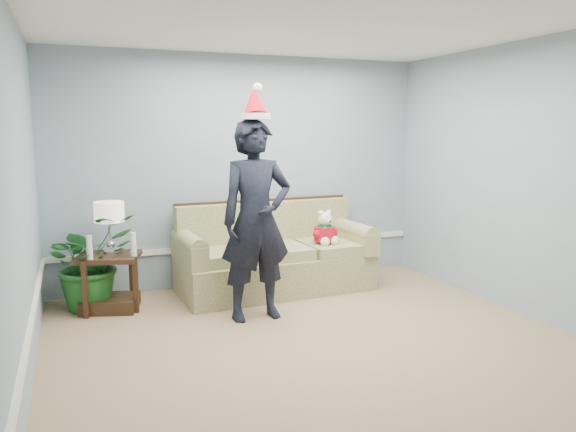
{
  "coord_description": "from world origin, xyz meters",
  "views": [
    {
      "loc": [
        -1.91,
        -3.9,
        1.83
      ],
      "look_at": [
        0.21,
        1.55,
        0.93
      ],
      "focal_mm": 35.0,
      "sensor_mm": 36.0,
      "label": 1
    }
  ],
  "objects_px": {
    "sofa": "(274,259)",
    "teddy_bear": "(325,232)",
    "houseplant": "(90,261)",
    "side_table": "(110,288)",
    "table_lamp": "(109,214)",
    "man": "(256,220)"
  },
  "relations": [
    {
      "from": "sofa",
      "to": "man",
      "type": "distance_m",
      "value": 1.17
    },
    {
      "from": "side_table",
      "to": "houseplant",
      "type": "xyz_separation_m",
      "value": [
        -0.18,
        0.14,
        0.27
      ]
    },
    {
      "from": "sofa",
      "to": "houseplant",
      "type": "distance_m",
      "value": 2.0
    },
    {
      "from": "side_table",
      "to": "table_lamp",
      "type": "distance_m",
      "value": 0.76
    },
    {
      "from": "man",
      "to": "teddy_bear",
      "type": "xyz_separation_m",
      "value": [
        1.05,
        0.69,
        -0.29
      ]
    },
    {
      "from": "sofa",
      "to": "table_lamp",
      "type": "relative_size",
      "value": 4.14
    },
    {
      "from": "side_table",
      "to": "teddy_bear",
      "type": "height_order",
      "value": "teddy_bear"
    },
    {
      "from": "man",
      "to": "teddy_bear",
      "type": "distance_m",
      "value": 1.29
    },
    {
      "from": "sofa",
      "to": "man",
      "type": "height_order",
      "value": "man"
    },
    {
      "from": "sofa",
      "to": "teddy_bear",
      "type": "distance_m",
      "value": 0.67
    },
    {
      "from": "side_table",
      "to": "houseplant",
      "type": "distance_m",
      "value": 0.35
    },
    {
      "from": "side_table",
      "to": "table_lamp",
      "type": "relative_size",
      "value": 1.34
    },
    {
      "from": "teddy_bear",
      "to": "sofa",
      "type": "bearing_deg",
      "value": 151.56
    },
    {
      "from": "man",
      "to": "teddy_bear",
      "type": "bearing_deg",
      "value": 30.66
    },
    {
      "from": "table_lamp",
      "to": "houseplant",
      "type": "distance_m",
      "value": 0.54
    },
    {
      "from": "sofa",
      "to": "teddy_bear",
      "type": "height_order",
      "value": "sofa"
    },
    {
      "from": "sofa",
      "to": "side_table",
      "type": "height_order",
      "value": "sofa"
    },
    {
      "from": "sofa",
      "to": "houseplant",
      "type": "bearing_deg",
      "value": 175.75
    },
    {
      "from": "man",
      "to": "sofa",
      "type": "bearing_deg",
      "value": 58.31
    },
    {
      "from": "houseplant",
      "to": "teddy_bear",
      "type": "height_order",
      "value": "houseplant"
    },
    {
      "from": "man",
      "to": "teddy_bear",
      "type": "relative_size",
      "value": 4.85
    },
    {
      "from": "side_table",
      "to": "teddy_bear",
      "type": "xyz_separation_m",
      "value": [
        2.38,
        -0.09,
        0.45
      ]
    }
  ]
}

